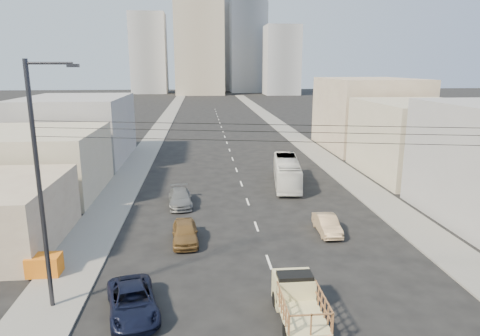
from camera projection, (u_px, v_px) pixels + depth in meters
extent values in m
cube|color=gray|center=(162.00, 126.00, 85.14)|extent=(3.50, 180.00, 0.12)
cube|color=gray|center=(278.00, 125.00, 87.23)|extent=(3.50, 180.00, 0.12)
cube|color=silver|center=(289.00, 318.00, 20.33)|extent=(0.15, 2.00, 0.01)
cube|color=silver|center=(269.00, 262.00, 26.14)|extent=(0.15, 2.00, 0.01)
cube|color=silver|center=(256.00, 226.00, 31.95)|extent=(0.15, 2.00, 0.01)
cube|color=silver|center=(248.00, 202.00, 37.76)|extent=(0.15, 2.00, 0.01)
cube|color=silver|center=(241.00, 184.00, 43.58)|extent=(0.15, 2.00, 0.01)
cube|color=silver|center=(236.00, 170.00, 49.39)|extent=(0.15, 2.00, 0.01)
cube|color=silver|center=(233.00, 159.00, 55.20)|extent=(0.15, 2.00, 0.01)
cube|color=silver|center=(229.00, 150.00, 61.01)|extent=(0.15, 2.00, 0.01)
cube|color=silver|center=(227.00, 143.00, 66.82)|extent=(0.15, 2.00, 0.01)
cube|color=silver|center=(225.00, 137.00, 72.64)|extent=(0.15, 2.00, 0.01)
cube|color=silver|center=(223.00, 131.00, 78.45)|extent=(0.15, 2.00, 0.01)
cube|color=silver|center=(221.00, 127.00, 84.26)|extent=(0.15, 2.00, 0.01)
cube|color=silver|center=(220.00, 123.00, 90.07)|extent=(0.15, 2.00, 0.01)
cube|color=silver|center=(219.00, 120.00, 95.88)|extent=(0.15, 2.00, 0.01)
cube|color=silver|center=(218.00, 117.00, 101.70)|extent=(0.15, 2.00, 0.01)
cube|color=silver|center=(217.00, 114.00, 107.51)|extent=(0.15, 2.00, 0.01)
cube|color=silver|center=(216.00, 111.00, 113.32)|extent=(0.15, 2.00, 0.01)
cube|color=silver|center=(215.00, 109.00, 119.13)|extent=(0.15, 2.00, 0.01)
cube|color=#CDC389|center=(302.00, 317.00, 19.23)|extent=(1.90, 3.00, 0.12)
cube|color=#CDC389|center=(293.00, 289.00, 21.11)|extent=(1.90, 1.60, 1.50)
cube|color=black|center=(295.00, 280.00, 20.73)|extent=(1.70, 0.90, 0.70)
cylinder|color=black|center=(276.00, 299.00, 21.26)|extent=(0.25, 0.76, 0.76)
cylinder|color=black|center=(309.00, 298.00, 21.41)|extent=(0.25, 0.76, 0.76)
cylinder|color=black|center=(287.00, 333.00, 18.55)|extent=(0.25, 0.76, 0.76)
cylinder|color=black|center=(325.00, 331.00, 18.70)|extent=(0.25, 0.76, 0.76)
imported|color=black|center=(132.00, 302.00, 20.51)|extent=(3.30, 5.21, 1.34)
imported|color=white|center=(287.00, 172.00, 42.84)|extent=(3.63, 10.06, 2.74)
imported|color=brown|center=(185.00, 232.00, 28.95)|extent=(1.96, 4.32, 1.44)
imported|color=tan|center=(327.00, 224.00, 30.59)|extent=(1.42, 3.89, 1.28)
imported|color=slate|center=(180.00, 198.00, 36.63)|extent=(2.30, 4.83, 1.36)
cylinder|color=#2D2D33|center=(40.00, 192.00, 19.86)|extent=(0.22, 0.22, 12.00)
cylinder|color=#2D2D33|center=(49.00, 63.00, 18.60)|extent=(2.00, 0.12, 0.12)
cube|color=#2D2D33|center=(73.00, 66.00, 18.71)|extent=(0.50, 0.25, 0.15)
cylinder|color=black|center=(297.00, 125.00, 17.69)|extent=(23.01, 5.02, 0.02)
cylinder|color=black|center=(297.00, 132.00, 17.76)|extent=(23.01, 5.02, 0.02)
cylinder|color=black|center=(297.00, 142.00, 17.85)|extent=(23.01, 5.02, 0.02)
cube|color=orange|center=(45.00, 271.00, 24.34)|extent=(1.80, 1.20, 0.38)
cube|color=orange|center=(44.00, 265.00, 24.25)|extent=(1.80, 1.20, 0.38)
cube|color=orange|center=(44.00, 259.00, 24.16)|extent=(1.80, 1.20, 0.38)
cube|color=#ADA68B|center=(418.00, 139.00, 46.31)|extent=(11.00, 14.00, 8.00)
cube|color=tan|center=(367.00, 114.00, 61.62)|extent=(12.00, 16.00, 10.00)
cube|color=#ADA68B|center=(38.00, 163.00, 39.26)|extent=(11.00, 12.00, 6.00)
cube|color=gray|center=(77.00, 129.00, 53.52)|extent=(12.00, 16.00, 8.00)
cube|color=tan|center=(199.00, 20.00, 175.75)|extent=(20.00, 20.00, 60.00)
cube|color=gray|center=(248.00, 47.00, 194.55)|extent=(16.00, 16.00, 40.00)
cube|color=gray|center=(149.00, 54.00, 186.50)|extent=(15.00, 15.00, 34.00)
cube|color=gray|center=(220.00, 44.00, 207.55)|extent=(18.00, 18.00, 44.00)
cube|color=gray|center=(282.00, 60.00, 177.63)|extent=(14.00, 14.00, 28.00)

